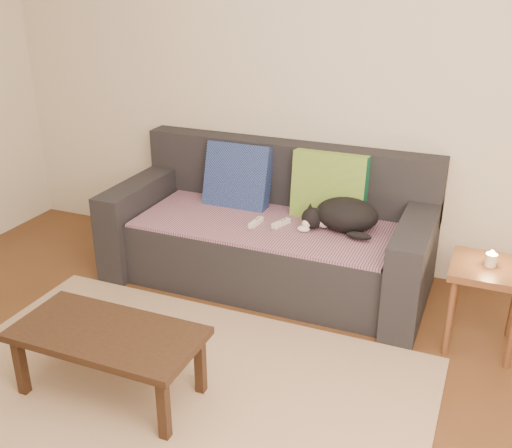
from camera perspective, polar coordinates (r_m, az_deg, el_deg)
name	(u,v)px	position (r m, az deg, el deg)	size (l,w,h in m)	color
ground	(147,423)	(2.99, -10.31, -18.19)	(4.50, 4.50, 0.00)	brown
back_wall	(295,76)	(4.11, 3.77, 13.90)	(4.50, 0.04, 2.60)	beige
sofa	(270,236)	(4.01, 1.39, -1.13)	(2.10, 0.94, 0.87)	#232328
throw_blanket	(266,224)	(3.88, 0.91, -0.02)	(1.66, 0.74, 0.02)	#442C52
cushion_navy	(238,177)	(4.15, -1.75, 4.49)	(0.46, 0.11, 0.46)	navy
cushion_green	(329,190)	(3.94, 6.98, 3.28)	(0.49, 0.12, 0.49)	#0D5638
cat	(343,215)	(3.77, 8.32, 0.83)	(0.52, 0.40, 0.21)	black
wii_remote_a	(256,222)	(3.85, -0.01, 0.15)	(0.15, 0.04, 0.03)	white
wii_remote_b	(281,223)	(3.83, 2.40, 0.06)	(0.15, 0.04, 0.03)	white
side_table	(487,280)	(3.47, 21.18, -5.02)	(0.40, 0.40, 0.50)	brown
candle	(491,260)	(3.42, 21.48, -3.17)	(0.06, 0.06, 0.09)	beige
rug	(164,403)	(3.08, -8.77, -16.47)	(2.50, 1.80, 0.01)	tan
coffee_table	(108,339)	(3.01, -13.94, -10.59)	(0.92, 0.46, 0.37)	#322113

